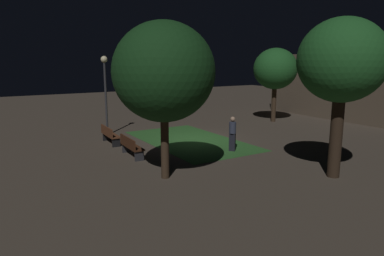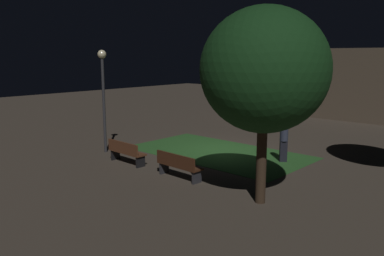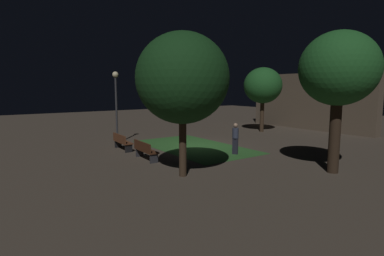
{
  "view_description": "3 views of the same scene",
  "coord_description": "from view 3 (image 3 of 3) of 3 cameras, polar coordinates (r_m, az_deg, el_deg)",
  "views": [
    {
      "loc": [
        15.45,
        -9.64,
        4.14
      ],
      "look_at": [
        0.56,
        -0.53,
        0.77
      ],
      "focal_mm": 33.01,
      "sensor_mm": 36.0,
      "label": 1
    },
    {
      "loc": [
        10.5,
        -13.44,
        4.14
      ],
      "look_at": [
        -0.87,
        -0.96,
        1.03
      ],
      "focal_mm": 37.17,
      "sensor_mm": 36.0,
      "label": 2
    },
    {
      "loc": [
        14.36,
        -10.51,
        3.39
      ],
      "look_at": [
        0.6,
        -0.88,
        1.19
      ],
      "focal_mm": 28.76,
      "sensor_mm": 36.0,
      "label": 3
    }
  ],
  "objects": [
    {
      "name": "pedestrian",
      "position": [
        15.86,
        8.04,
        -1.82
      ],
      "size": [
        0.34,
        0.33,
        1.61
      ],
      "color": "black",
      "rests_on": "ground"
    },
    {
      "name": "tree_back_left",
      "position": [
        24.3,
        13.0,
        7.64
      ],
      "size": [
        2.89,
        2.89,
        4.93
      ],
      "color": "#38281C",
      "rests_on": "ground"
    },
    {
      "name": "lamp_post_near_wall",
      "position": [
        19.2,
        -13.92,
        6.02
      ],
      "size": [
        0.36,
        0.36,
        4.35
      ],
      "color": "#333338",
      "rests_on": "ground"
    },
    {
      "name": "grass_lawn",
      "position": [
        17.83,
        0.43,
        -3.48
      ],
      "size": [
        7.66,
        4.25,
        0.01
      ],
      "primitive_type": "cube",
      "color": "#2D6028",
      "rests_on": "ground"
    },
    {
      "name": "bench_lawn_edge",
      "position": [
        17.25,
        -12.9,
        -2.43
      ],
      "size": [
        1.81,
        0.53,
        0.88
      ],
      "color": "brown",
      "rests_on": "ground"
    },
    {
      "name": "building_wall_backdrop",
      "position": [
        27.05,
        20.89,
        4.64
      ],
      "size": [
        10.93,
        0.8,
        4.56
      ],
      "primitive_type": "cube",
      "color": "brown",
      "rests_on": "ground"
    },
    {
      "name": "ground_plane",
      "position": [
        18.11,
        1.19,
        -3.32
      ],
      "size": [
        60.0,
        60.0,
        0.0
      ],
      "primitive_type": "plane",
      "color": "#473D33"
    },
    {
      "name": "tree_right_canopy",
      "position": [
        13.35,
        25.55,
        9.69
      ],
      "size": [
        3.0,
        3.0,
        5.58
      ],
      "color": "#2D2116",
      "rests_on": "ground"
    },
    {
      "name": "tree_lawn_side",
      "position": [
        11.57,
        -1.78,
        9.15
      ],
      "size": [
        3.49,
        3.49,
        5.45
      ],
      "color": "#38281C",
      "rests_on": "ground"
    },
    {
      "name": "bench_corner",
      "position": [
        14.71,
        -8.73,
        -4.03
      ],
      "size": [
        1.82,
        0.54,
        0.88
      ],
      "color": "#422314",
      "rests_on": "ground"
    }
  ]
}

